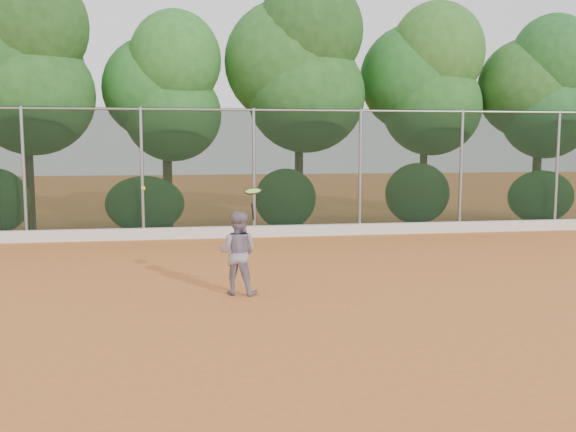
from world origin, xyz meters
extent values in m
plane|color=#CC6E30|center=(0.00, 0.00, 0.00)|extent=(80.00, 80.00, 0.00)
cube|color=silver|center=(0.00, 6.82, 0.15)|extent=(24.00, 0.20, 0.30)
imported|color=gray|center=(-0.98, 0.29, 0.71)|extent=(0.84, 0.75, 1.43)
cube|color=black|center=(0.00, 7.00, 1.75)|extent=(24.00, 0.01, 3.50)
cylinder|color=gray|center=(0.00, 7.00, 3.45)|extent=(24.00, 0.06, 0.06)
cylinder|color=gray|center=(-6.00, 7.00, 1.75)|extent=(0.09, 0.09, 3.50)
cylinder|color=gray|center=(-3.00, 7.00, 1.75)|extent=(0.09, 0.09, 3.50)
cylinder|color=gray|center=(0.00, 7.00, 1.75)|extent=(0.09, 0.09, 3.50)
cylinder|color=gray|center=(3.00, 7.00, 1.75)|extent=(0.09, 0.09, 3.50)
cylinder|color=gray|center=(6.00, 7.00, 1.75)|extent=(0.09, 0.09, 3.50)
cylinder|color=gray|center=(9.00, 7.00, 1.75)|extent=(0.09, 0.09, 3.50)
cylinder|color=#43291A|center=(-6.30, 8.90, 1.45)|extent=(0.24, 0.24, 2.90)
ellipsoid|color=#336E2A|center=(-6.10, 8.80, 3.90)|extent=(3.50, 2.90, 3.40)
ellipsoid|color=#2E6C29|center=(-6.60, 9.10, 4.90)|extent=(3.80, 3.10, 3.70)
ellipsoid|color=#2F5E24|center=(-6.00, 8.70, 5.80)|extent=(3.10, 2.60, 3.20)
cylinder|color=#452A1A|center=(-2.40, 9.30, 1.20)|extent=(0.28, 0.28, 2.40)
ellipsoid|color=#21581E|center=(-2.20, 9.20, 3.40)|extent=(2.90, 2.40, 2.80)
ellipsoid|color=#205C1F|center=(-2.70, 9.50, 4.20)|extent=(3.20, 2.70, 3.10)
ellipsoid|color=#255F20|center=(-2.10, 9.00, 5.00)|extent=(2.70, 2.30, 2.90)
cylinder|color=#3E2617|center=(1.60, 9.00, 1.50)|extent=(0.26, 0.26, 3.00)
ellipsoid|color=#34702A|center=(1.80, 8.90, 4.00)|extent=(3.60, 3.00, 3.50)
ellipsoid|color=#37752C|center=(1.30, 9.20, 5.00)|extent=(3.90, 3.20, 3.80)
ellipsoid|color=#2E6024|center=(1.90, 8.80, 5.90)|extent=(3.20, 2.70, 3.30)
cylinder|color=#433019|center=(5.70, 9.20, 1.35)|extent=(0.24, 0.24, 2.70)
ellipsoid|color=#1F541C|center=(5.90, 9.10, 3.70)|extent=(3.20, 2.70, 3.10)
ellipsoid|color=#1D571E|center=(5.40, 9.40, 4.60)|extent=(3.50, 2.90, 3.40)
ellipsoid|color=#29591E|center=(6.00, 9.00, 5.40)|extent=(3.00, 2.50, 3.10)
cylinder|color=#402E18|center=(9.40, 8.80, 1.25)|extent=(0.28, 0.28, 2.50)
ellipsoid|color=#2B712C|center=(9.60, 8.70, 3.50)|extent=(3.00, 2.50, 2.90)
ellipsoid|color=#376E2A|center=(9.10, 9.00, 4.30)|extent=(3.30, 2.80, 3.20)
ellipsoid|color=#296A28|center=(9.70, 8.60, 5.10)|extent=(2.80, 2.40, 3.00)
ellipsoid|color=#316627|center=(-3.00, 7.80, 0.85)|extent=(2.20, 1.16, 1.60)
ellipsoid|color=#2E5F24|center=(1.00, 7.80, 0.95)|extent=(1.80, 1.04, 1.76)
ellipsoid|color=#2F6024|center=(5.00, 7.80, 1.05)|extent=(2.00, 1.10, 1.84)
ellipsoid|color=#2C6827|center=(9.00, 7.80, 0.90)|extent=(2.16, 1.12, 1.64)
cylinder|color=black|center=(-0.73, 0.18, 1.43)|extent=(0.08, 0.12, 0.31)
torus|color=black|center=(-0.73, 0.12, 1.78)|extent=(0.40, 0.40, 0.10)
cylinder|color=#CBED45|center=(-0.73, 0.12, 1.78)|extent=(0.34, 0.33, 0.07)
sphere|color=#BEDA31|center=(-2.49, -0.31, 1.88)|extent=(0.07, 0.07, 0.07)
camera|label=1|loc=(-1.81, -10.50, 2.62)|focal=40.00mm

